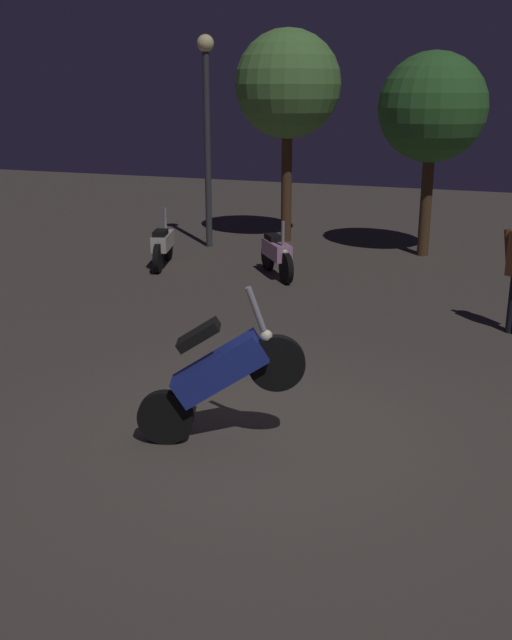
# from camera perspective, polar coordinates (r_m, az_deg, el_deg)

# --- Properties ---
(ground_plane) EXTENTS (40.00, 40.00, 0.00)m
(ground_plane) POSITION_cam_1_polar(r_m,az_deg,el_deg) (7.54, 0.92, -9.11)
(ground_plane) COLOR #4C443D
(motorcycle_blue_foreground) EXTENTS (1.60, 0.65, 1.63)m
(motorcycle_blue_foreground) POSITION_cam_1_polar(r_m,az_deg,el_deg) (7.12, -2.87, -4.26)
(motorcycle_blue_foreground) COLOR black
(motorcycle_blue_foreground) RESTS_ON ground_plane
(motorcycle_white_parked_left) EXTENTS (0.58, 1.62, 1.11)m
(motorcycle_white_parked_left) POSITION_cam_1_polar(r_m,az_deg,el_deg) (14.63, -7.30, 5.87)
(motorcycle_white_parked_left) COLOR black
(motorcycle_white_parked_left) RESTS_ON ground_plane
(motorcycle_pink_parked_right) EXTENTS (1.09, 1.38, 1.11)m
(motorcycle_pink_parked_right) POSITION_cam_1_polar(r_m,az_deg,el_deg) (13.71, 1.62, 5.21)
(motorcycle_pink_parked_right) COLOR black
(motorcycle_pink_parked_right) RESTS_ON ground_plane
(streetlamp_near) EXTENTS (0.36, 0.36, 4.46)m
(streetlamp_near) POSITION_cam_1_polar(r_m,az_deg,el_deg) (16.15, -3.87, 15.81)
(streetlamp_near) COLOR #38383D
(streetlamp_near) RESTS_ON ground_plane
(tree_left_bg) EXTENTS (2.34, 2.34, 4.65)m
(tree_left_bg) POSITION_cam_1_polar(r_m,az_deg,el_deg) (16.76, 2.50, 17.86)
(tree_left_bg) COLOR #4C331E
(tree_left_bg) RESTS_ON ground_plane
(tree_center_bg) EXTENTS (2.18, 2.18, 4.12)m
(tree_center_bg) POSITION_cam_1_polar(r_m,az_deg,el_deg) (15.62, 13.64, 15.78)
(tree_center_bg) COLOR #4C331E
(tree_center_bg) RESTS_ON ground_plane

